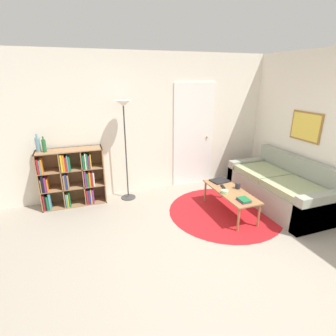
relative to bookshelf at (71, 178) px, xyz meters
The scene contains 15 objects.
ground_plane 2.98m from the bookshelf, 56.93° to the right, with size 14.00×14.00×0.00m, color gray.
wall_back 1.83m from the bookshelf, ahead, with size 7.60×0.11×2.60m.
wall_right 4.17m from the bookshelf, 16.14° to the right, with size 0.08×5.65×2.60m.
rug 2.72m from the bookshelf, 25.86° to the right, with size 1.88×1.88×0.01m.
bookshelf is the anchor object (origin of this frame).
floor_lamp 1.36m from the bookshelf, ahead, with size 0.27×0.27×1.80m.
couch 3.71m from the bookshelf, 19.48° to the right, with size 0.91×1.88×0.85m.
coffee_table 2.74m from the bookshelf, 26.34° to the right, with size 0.44×1.13×0.41m.
laptop 2.62m from the bookshelf, 17.90° to the right, with size 0.34×0.28×0.02m.
bowl 2.64m from the bookshelf, 28.67° to the right, with size 0.12×0.12×0.05m.
book_stack_on_table 2.92m from the bookshelf, 33.69° to the right, with size 0.16×0.19×0.04m.
cup 2.86m from the bookshelf, 24.43° to the right, with size 0.08×0.08×0.09m.
remote 2.63m from the bookshelf, 23.72° to the right, with size 0.08×0.16×0.02m.
bottle_left 0.77m from the bookshelf, behind, with size 0.07×0.07×0.29m.
bottle_middle 0.71m from the bookshelf, behind, with size 0.06×0.06×0.26m.
Camera 1 is at (-1.43, -2.11, 2.20)m, focal length 28.00 mm.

